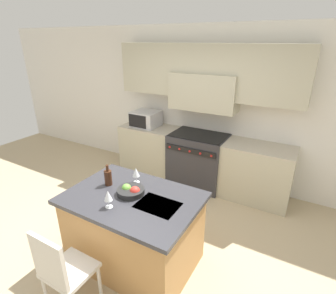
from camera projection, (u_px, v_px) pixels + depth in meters
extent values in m
plane|color=tan|center=(137.00, 247.00, 3.34)|extent=(10.00, 10.00, 0.00)
cube|color=silver|center=(208.00, 107.00, 4.61)|extent=(10.00, 0.06, 2.70)
cube|color=#B2AD93|center=(206.00, 71.00, 4.22)|extent=(3.12, 0.34, 0.85)
cube|color=#B2AD93|center=(204.00, 92.00, 4.32)|extent=(1.13, 0.40, 0.60)
cube|color=#B2AD93|center=(151.00, 149.00, 5.15)|extent=(1.08, 0.62, 0.89)
cube|color=#B2A893|center=(150.00, 127.00, 4.98)|extent=(1.08, 0.62, 0.03)
cube|color=#B2AD93|center=(256.00, 174.00, 4.22)|extent=(1.08, 0.62, 0.89)
cube|color=#B2A893|center=(260.00, 148.00, 4.04)|extent=(1.08, 0.62, 0.03)
cube|color=#2D2D33|center=(198.00, 160.00, 4.66)|extent=(0.96, 0.66, 0.93)
cube|color=black|center=(199.00, 135.00, 4.48)|extent=(0.92, 0.61, 0.01)
cube|color=black|center=(190.00, 151.00, 4.27)|extent=(0.88, 0.02, 0.09)
cylinder|color=#B21E1E|center=(170.00, 147.00, 4.43)|extent=(0.04, 0.02, 0.04)
cylinder|color=#B21E1E|center=(180.00, 149.00, 4.35)|extent=(0.04, 0.02, 0.04)
cylinder|color=#B21E1E|center=(190.00, 151.00, 4.26)|extent=(0.04, 0.02, 0.04)
cylinder|color=#B21E1E|center=(200.00, 153.00, 4.18)|extent=(0.04, 0.02, 0.04)
cylinder|color=#B21E1E|center=(211.00, 156.00, 4.09)|extent=(0.04, 0.02, 0.04)
cube|color=#B7B7BC|center=(146.00, 119.00, 4.96)|extent=(0.49, 0.44, 0.28)
cube|color=black|center=(137.00, 121.00, 4.80)|extent=(0.38, 0.01, 0.23)
cube|color=#B7844C|center=(134.00, 231.00, 2.99)|extent=(1.35, 0.92, 0.84)
cube|color=#333338|center=(132.00, 198.00, 2.82)|extent=(1.44, 1.00, 0.04)
cube|color=#2D2D30|center=(158.00, 206.00, 2.67)|extent=(0.43, 0.32, 0.01)
cylinder|color=#B2B2B7|center=(167.00, 196.00, 2.82)|extent=(0.02, 0.02, 0.00)
cube|color=beige|center=(70.00, 270.00, 2.44)|extent=(0.42, 0.40, 0.04)
cube|color=beige|center=(49.00, 262.00, 2.20)|extent=(0.40, 0.04, 0.48)
cylinder|color=beige|center=(74.00, 269.00, 2.75)|extent=(0.04, 0.04, 0.44)
cylinder|color=beige|center=(100.00, 283.00, 2.58)|extent=(0.04, 0.04, 0.44)
cylinder|color=beige|center=(46.00, 294.00, 2.47)|extent=(0.04, 0.04, 0.44)
cylinder|color=#422314|center=(108.00, 178.00, 3.01)|extent=(0.09, 0.09, 0.18)
cylinder|color=#422314|center=(107.00, 168.00, 2.96)|extent=(0.03, 0.03, 0.08)
cylinder|color=white|center=(109.00, 207.00, 2.63)|extent=(0.08, 0.08, 0.01)
cylinder|color=white|center=(109.00, 203.00, 2.61)|extent=(0.01, 0.01, 0.08)
cone|color=white|center=(108.00, 196.00, 2.58)|extent=(0.08, 0.08, 0.11)
cylinder|color=white|center=(136.00, 182.00, 3.09)|extent=(0.08, 0.08, 0.01)
cylinder|color=white|center=(136.00, 179.00, 3.07)|extent=(0.01, 0.01, 0.08)
cone|color=white|center=(136.00, 172.00, 3.04)|extent=(0.08, 0.08, 0.11)
cylinder|color=black|center=(131.00, 191.00, 2.85)|extent=(0.30, 0.30, 0.06)
sphere|color=#66A83D|center=(126.00, 189.00, 2.87)|extent=(0.11, 0.11, 0.11)
sphere|color=red|center=(135.00, 191.00, 2.82)|extent=(0.11, 0.11, 0.11)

